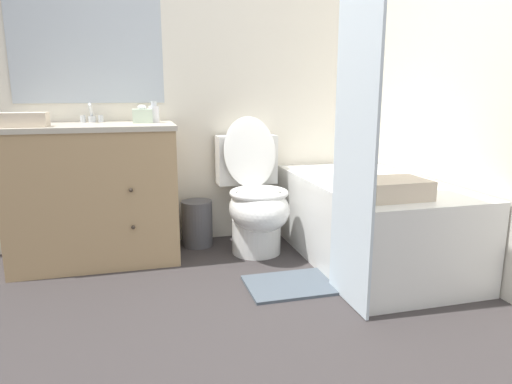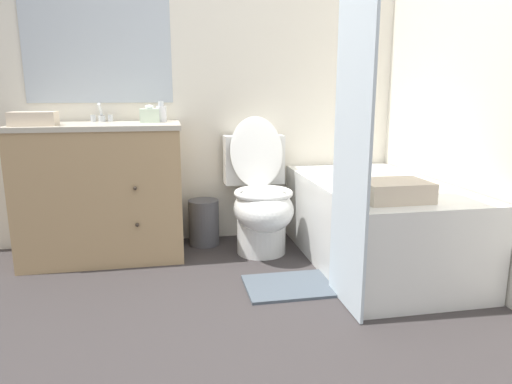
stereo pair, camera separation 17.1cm
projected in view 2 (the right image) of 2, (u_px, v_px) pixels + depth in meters
The scene contains 14 objects.
ground_plane at pixel (262, 347), 1.93m from camera, with size 14.00×14.00×0.00m, color #383333.
wall_back at pixel (216, 62), 3.15m from camera, with size 8.00×0.06×2.50m.
wall_right at pixel (457, 57), 2.63m from camera, with size 0.05×2.53×2.50m.
vanity_cabinet at pixel (103, 190), 2.91m from camera, with size 1.00×0.55×0.86m.
sink_faucet at pixel (101, 116), 2.98m from camera, with size 0.14×0.12×0.12m.
toilet at pixel (260, 200), 3.02m from camera, with size 0.41×0.69×0.89m.
bathtub at pixel (375, 222), 2.83m from camera, with size 0.77×1.40×0.52m.
shower_curtain at pixel (354, 103), 2.09m from camera, with size 0.02×0.42×1.99m.
wastebasket at pixel (204, 222), 3.19m from camera, with size 0.21×0.21×0.32m.
tissue_box at pixel (150, 115), 2.93m from camera, with size 0.12×0.12×0.11m.
soap_dispenser at pixel (161, 113), 2.95m from camera, with size 0.07×0.07×0.13m.
hand_towel_folded at pixel (33, 119), 2.63m from camera, with size 0.25×0.14×0.08m.
bath_towel_folded at pixel (394, 191), 2.30m from camera, with size 0.34×0.26×0.10m.
bath_mat at pixel (293, 285), 2.52m from camera, with size 0.53×0.36×0.02m.
Camera 2 is at (-0.36, -1.70, 1.05)m, focal length 32.00 mm.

